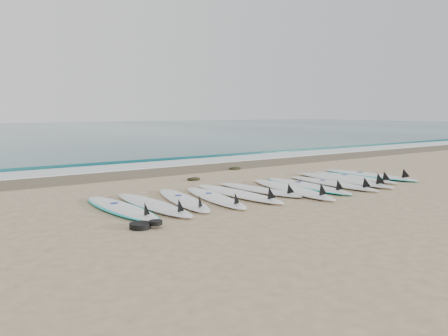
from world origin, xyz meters
TOP-DOWN VIEW (x-y plane):
  - ground at (0.00, 0.00)m, footprint 120.00×120.00m
  - ocean at (0.00, 32.50)m, footprint 120.00×55.00m
  - wet_sand_band at (0.00, 4.10)m, footprint 120.00×1.80m
  - foam_band at (0.00, 5.50)m, footprint 120.00×1.40m
  - wave_crest at (0.00, 7.00)m, footprint 120.00×1.00m
  - surfboard_0 at (-3.40, 0.08)m, footprint 0.81×2.52m
  - surfboard_1 at (-2.83, -0.02)m, footprint 0.70×2.56m
  - surfboard_2 at (-2.18, 0.06)m, footprint 0.89×2.47m
  - surfboard_3 at (-1.56, -0.08)m, footprint 0.80×2.47m
  - surfboard_4 at (-0.95, -0.03)m, footprint 0.74×2.64m
  - surfboard_5 at (-0.31, 0.10)m, footprint 0.84×2.38m
  - surfboard_6 at (0.28, -0.28)m, footprint 0.94×2.87m
  - surfboard_7 at (0.89, -0.10)m, footprint 0.69×2.64m
  - surfboard_8 at (1.59, -0.24)m, footprint 0.60×2.57m
  - surfboard_9 at (2.19, -0.05)m, footprint 0.61×2.89m
  - surfboard_10 at (2.77, 0.10)m, footprint 0.69×2.49m
  - surfboard_11 at (3.42, 0.13)m, footprint 0.93×2.70m
  - seaweed_near at (-0.68, 2.26)m, footprint 0.35×0.27m
  - seaweed_far at (1.32, 3.29)m, footprint 0.39×0.30m
  - leash_coil at (-3.55, -1.20)m, footprint 0.46×0.36m

SIDE VIEW (x-z plane):
  - ground at x=0.00m, z-range 0.00..0.00m
  - wet_sand_band at x=0.00m, z-range 0.00..0.01m
  - ocean at x=0.00m, z-range 0.00..0.03m
  - foam_band at x=0.00m, z-range 0.00..0.04m
  - seaweed_near at x=-0.68m, z-range 0.00..0.07m
  - seaweed_far at x=1.32m, z-range 0.00..0.08m
  - surfboard_0 at x=-3.40m, z-range -0.11..0.20m
  - leash_coil at x=-3.55m, z-range -0.01..0.10m
  - surfboard_7 at x=0.89m, z-range -0.12..0.22m
  - wave_crest at x=0.00m, z-range 0.00..0.10m
  - surfboard_11 at x=3.42m, z-range -0.12..0.22m
  - surfboard_5 at x=-0.31m, z-range -0.10..0.20m
  - surfboard_2 at x=-2.18m, z-range -0.10..0.21m
  - surfboard_3 at x=-1.56m, z-range -0.10..0.21m
  - surfboard_10 at x=2.77m, z-range -0.10..0.21m
  - surfboard_1 at x=-2.83m, z-range -0.11..0.22m
  - surfboard_8 at x=1.59m, z-range -0.11..0.22m
  - surfboard_4 at x=-0.95m, z-range -0.11..0.22m
  - surfboard_6 at x=0.28m, z-range -0.12..0.24m
  - surfboard_9 at x=2.19m, z-range -0.12..0.25m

